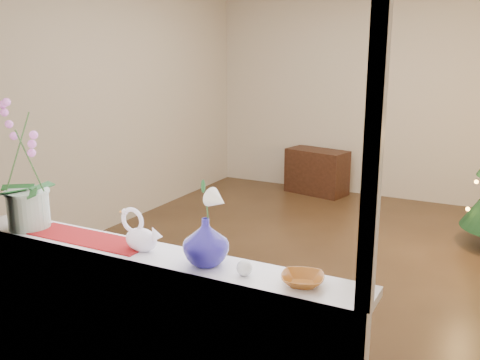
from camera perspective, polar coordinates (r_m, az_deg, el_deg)
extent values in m
plane|color=#382617|center=(4.94, 7.64, -8.55)|extent=(5.00, 5.00, 0.00)
cube|color=beige|center=(7.00, 15.14, 9.10)|extent=(4.50, 0.10, 2.70)
cube|color=beige|center=(2.42, -12.07, 1.07)|extent=(4.50, 0.10, 2.70)
cube|color=beige|center=(5.75, -13.69, 8.26)|extent=(0.10, 5.00, 2.70)
cube|color=white|center=(2.79, -10.55, -17.32)|extent=(2.20, 0.08, 0.88)
cube|color=white|center=(2.65, -9.78, -7.91)|extent=(2.20, 0.26, 0.04)
cube|color=maroon|center=(2.87, -15.89, -5.99)|extent=(0.70, 0.20, 0.01)
imported|color=navy|center=(2.42, -3.67, -6.19)|extent=(0.27, 0.27, 0.25)
sphere|color=silver|center=(2.33, 0.47, -9.35)|extent=(0.08, 0.08, 0.07)
imported|color=brown|center=(2.26, 6.69, -10.59)|extent=(0.19, 0.19, 0.04)
cube|color=black|center=(7.12, 8.20, 0.89)|extent=(0.84, 0.54, 0.58)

